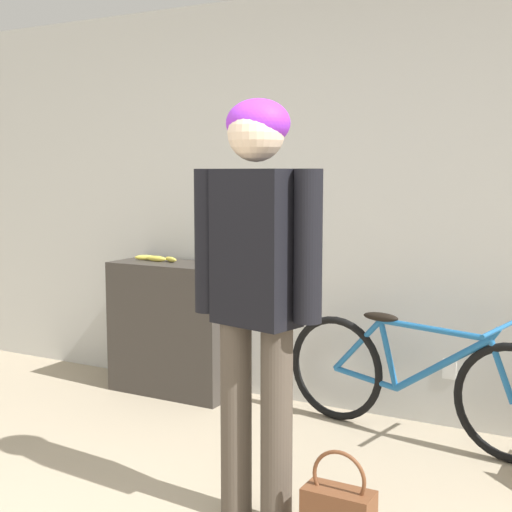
# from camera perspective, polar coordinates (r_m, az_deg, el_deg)

# --- Properties ---
(wall_back) EXTENTS (8.00, 0.07, 2.60)m
(wall_back) POSITION_cam_1_polar(r_m,az_deg,el_deg) (4.40, 8.71, 4.12)
(wall_back) COLOR silver
(wall_back) RESTS_ON ground_plane
(side_shelf) EXTENTS (0.85, 0.39, 0.89)m
(side_shelf) POSITION_cam_1_polar(r_m,az_deg,el_deg) (4.89, -6.54, -5.72)
(side_shelf) COLOR #38332D
(side_shelf) RESTS_ON ground_plane
(person) EXTENTS (0.59, 0.27, 1.79)m
(person) POSITION_cam_1_polar(r_m,az_deg,el_deg) (2.95, 0.02, -1.11)
(person) COLOR #4C4238
(person) RESTS_ON ground_plane
(bicycle) EXTENTS (1.68, 0.47, 0.71)m
(bicycle) POSITION_cam_1_polar(r_m,az_deg,el_deg) (4.13, 12.73, -9.65)
(bicycle) COLOR black
(bicycle) RESTS_ON ground_plane
(banana) EXTENTS (0.36, 0.10, 0.04)m
(banana) POSITION_cam_1_polar(r_m,az_deg,el_deg) (4.91, -7.97, -0.19)
(banana) COLOR #EAD64C
(banana) RESTS_ON side_shelf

